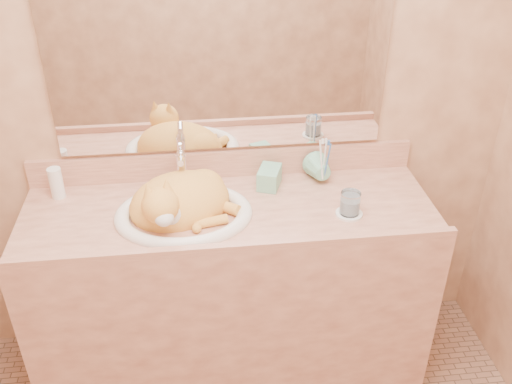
{
  "coord_description": "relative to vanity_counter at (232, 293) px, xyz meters",
  "views": [
    {
      "loc": [
        -0.11,
        -1.11,
        2.07
      ],
      "look_at": [
        0.1,
        0.7,
        0.94
      ],
      "focal_mm": 40.0,
      "sensor_mm": 36.0,
      "label": 1
    }
  ],
  "objects": [
    {
      "name": "cat",
      "position": [
        -0.19,
        -0.0,
        0.49
      ],
      "size": [
        0.49,
        0.45,
        0.22
      ],
      "primitive_type": null,
      "rotation": [
        0.0,
        0.0,
        0.38
      ],
      "color": "orange",
      "rests_on": "sink_basin"
    },
    {
      "name": "mirror",
      "position": [
        0.0,
        0.26,
        0.97
      ],
      "size": [
        1.3,
        0.02,
        0.8
      ],
      "primitive_type": "cube",
      "color": "white",
      "rests_on": "wall_back"
    },
    {
      "name": "wall_back",
      "position": [
        0.0,
        0.28,
        0.82
      ],
      "size": [
        2.4,
        0.02,
        2.5
      ],
      "primitive_type": "cube",
      "color": "#9A6546",
      "rests_on": "ground"
    },
    {
      "name": "vanity_counter",
      "position": [
        0.0,
        0.0,
        0.0
      ],
      "size": [
        1.6,
        0.55,
        0.85
      ],
      "primitive_type": null,
      "color": "#9E5C47",
      "rests_on": "floor"
    },
    {
      "name": "saucer",
      "position": [
        0.45,
        -0.09,
        0.43
      ],
      "size": [
        0.1,
        0.1,
        0.01
      ],
      "primitive_type": "cylinder",
      "color": "white",
      "rests_on": "vanity_counter"
    },
    {
      "name": "sink_basin",
      "position": [
        -0.17,
        -0.02,
        0.5
      ],
      "size": [
        0.58,
        0.52,
        0.16
      ],
      "primitive_type": null,
      "rotation": [
        0.0,
        0.0,
        -0.19
      ],
      "color": "white",
      "rests_on": "vanity_counter"
    },
    {
      "name": "lotion_bottle",
      "position": [
        -0.67,
        0.18,
        0.49
      ],
      "size": [
        0.05,
        0.05,
        0.13
      ],
      "primitive_type": "cylinder",
      "color": "white",
      "rests_on": "vanity_counter"
    },
    {
      "name": "toothbrushes",
      "position": [
        0.4,
        0.13,
        0.55
      ],
      "size": [
        0.04,
        0.04,
        0.22
      ],
      "primitive_type": null,
      "color": "white",
      "rests_on": "toothbrush_cup"
    },
    {
      "name": "soap_dispenser",
      "position": [
        0.16,
        0.1,
        0.52
      ],
      "size": [
        0.11,
        0.11,
        0.18
      ],
      "primitive_type": "imported",
      "rotation": [
        0.0,
        0.0,
        -0.35
      ],
      "color": "#78C19D",
      "rests_on": "vanity_counter"
    },
    {
      "name": "water_glass",
      "position": [
        0.45,
        -0.09,
        0.48
      ],
      "size": [
        0.08,
        0.08,
        0.09
      ],
      "primitive_type": "cylinder",
      "color": "white",
      "rests_on": "saucer"
    },
    {
      "name": "toothbrush_cup",
      "position": [
        0.4,
        0.13,
        0.48
      ],
      "size": [
        0.13,
        0.13,
        0.1
      ],
      "primitive_type": "imported",
      "rotation": [
        0.0,
        0.0,
        0.17
      ],
      "color": "#78C19D",
      "rests_on": "vanity_counter"
    },
    {
      "name": "faucet",
      "position": [
        -0.17,
        0.18,
        0.52
      ],
      "size": [
        0.08,
        0.14,
        0.19
      ],
      "primitive_type": null,
      "rotation": [
        0.0,
        0.0,
        -0.26
      ],
      "color": "white",
      "rests_on": "vanity_counter"
    }
  ]
}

